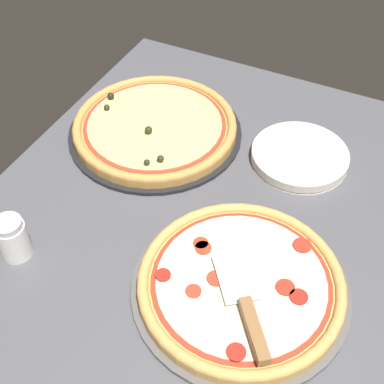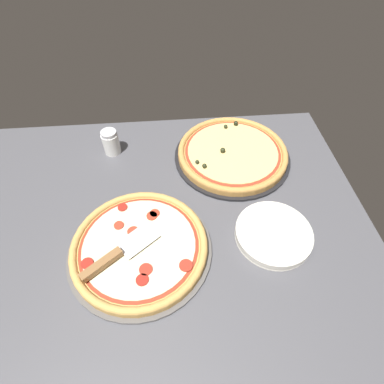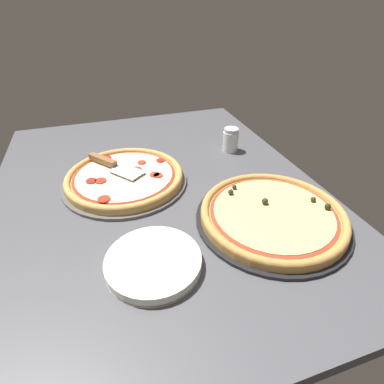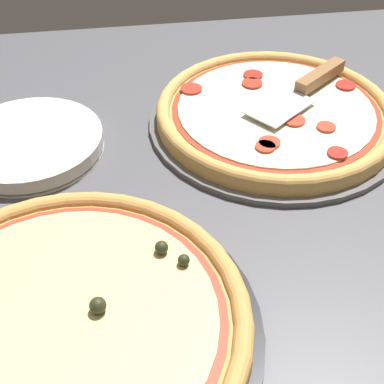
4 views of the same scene
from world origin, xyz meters
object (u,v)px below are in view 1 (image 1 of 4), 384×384
object	(u,v)px
serving_spatula	(249,316)
pizza_back	(155,126)
pizza_front	(241,283)
parmesan_shaker	(13,238)
plate_stack	(300,157)

from	to	relation	value
serving_spatula	pizza_back	bearing A→B (deg)	45.39
pizza_front	serving_spatula	size ratio (longest dim) A/B	1.86
pizza_front	serving_spatula	bearing A→B (deg)	-148.61
pizza_front	pizza_back	world-z (taller)	pizza_back
pizza_back	parmesan_shaker	distance (cm)	44.95
pizza_front	pizza_back	size ratio (longest dim) A/B	0.97
pizza_front	pizza_back	bearing A→B (deg)	47.74
pizza_back	plate_stack	xyz separation A→B (cm)	(6.16, -35.10, -1.16)
serving_spatula	parmesan_shaker	size ratio (longest dim) A/B	2.21
parmesan_shaker	pizza_back	bearing A→B (deg)	-9.02
pizza_back	plate_stack	distance (cm)	35.65
pizza_front	plate_stack	size ratio (longest dim) A/B	1.71
pizza_front	serving_spatula	xyz separation A→B (cm)	(-7.12, -4.34, 2.24)
pizza_front	parmesan_shaker	xyz separation A→B (cm)	(-11.31, 43.40, 2.14)
pizza_front	plate_stack	world-z (taller)	pizza_front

